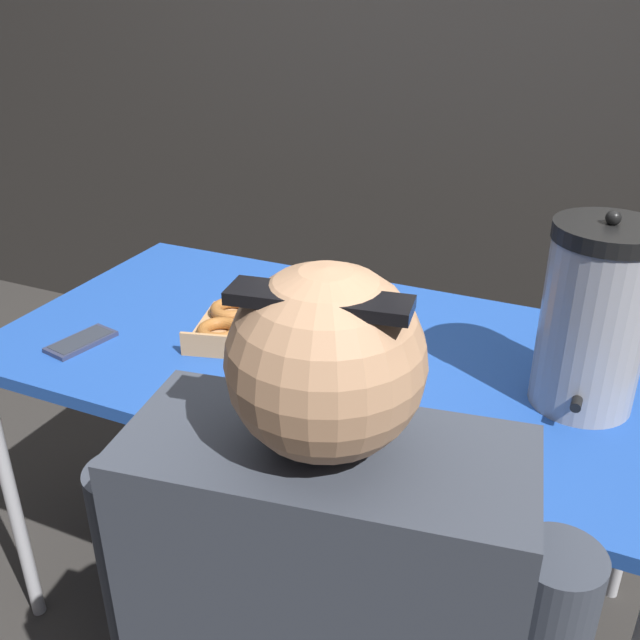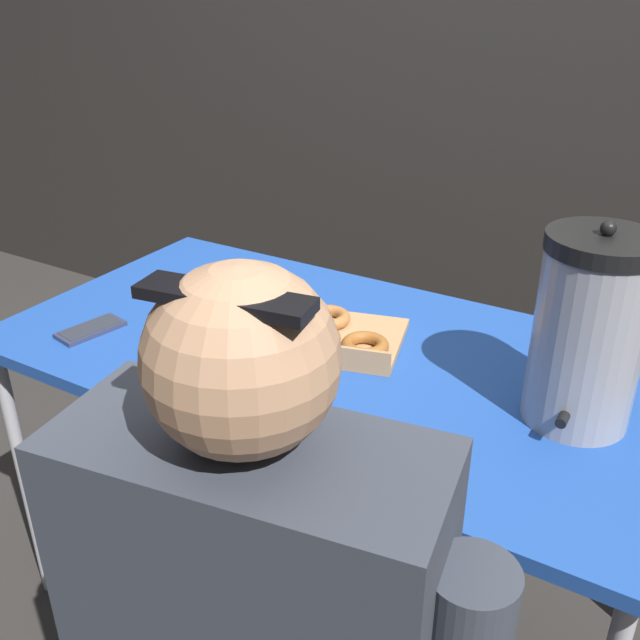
# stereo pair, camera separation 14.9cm
# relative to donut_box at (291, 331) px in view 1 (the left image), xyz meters

# --- Properties ---
(ground_plane) EXTENTS (12.00, 12.00, 0.00)m
(ground_plane) POSITION_rel_donut_box_xyz_m (0.09, -0.00, -0.77)
(ground_plane) COLOR #2D2B28
(back_wall) EXTENTS (6.00, 0.11, 2.68)m
(back_wall) POSITION_rel_donut_box_xyz_m (0.09, 1.26, 0.58)
(back_wall) COLOR #282623
(back_wall) RESTS_ON ground
(folding_table) EXTENTS (1.42, 0.75, 0.75)m
(folding_table) POSITION_rel_donut_box_xyz_m (0.09, -0.00, -0.07)
(folding_table) COLOR #1E479E
(folding_table) RESTS_ON ground
(donut_box) EXTENTS (0.49, 0.34, 0.05)m
(donut_box) POSITION_rel_donut_box_xyz_m (0.00, 0.00, 0.00)
(donut_box) COLOR tan
(donut_box) RESTS_ON folding_table
(coffee_urn) EXTENTS (0.19, 0.21, 0.37)m
(coffee_urn) POSITION_rel_donut_box_xyz_m (0.60, -0.00, 0.15)
(coffee_urn) COLOR #939399
(coffee_urn) RESTS_ON folding_table
(cell_phone) EXTENTS (0.10, 0.16, 0.01)m
(cell_phone) POSITION_rel_donut_box_xyz_m (-0.40, -0.21, -0.01)
(cell_phone) COLOR #2D334C
(cell_phone) RESTS_ON folding_table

